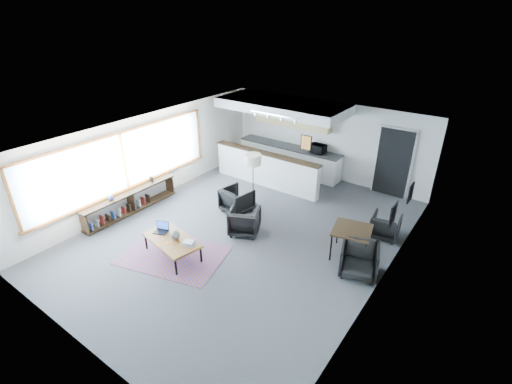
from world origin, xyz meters
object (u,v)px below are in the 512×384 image
Objects in this scene: dining_chair_near at (359,260)px; dining_table at (352,232)px; ceramic_pot at (175,235)px; armchair_right at (244,220)px; book_stack at (189,243)px; armchair_left at (237,199)px; microwave at (318,148)px; laptop at (162,228)px; dining_chair_far at (385,227)px; coffee_table at (172,240)px; floor_lamp at (253,161)px.

dining_table is at bearing 110.16° from dining_chair_near.
armchair_right is at bearing 68.25° from ceramic_pot.
book_stack is 2.54m from armchair_left.
microwave is at bearing -113.81° from armchair_right.
ceramic_pot is at bearing -171.50° from dining_chair_near.
armchair_right is at bearing -84.93° from microwave.
dining_table is (3.31, 2.40, 0.07)m from ceramic_pot.
armchair_right is (1.21, 1.68, -0.16)m from laptop.
microwave is (-3.11, 2.21, 0.81)m from dining_chair_far.
coffee_table is at bearing -92.61° from microwave.
dining_table reaches higher than laptop.
dining_table is 1.95× the size of microwave.
laptop is (-0.45, 0.11, 0.10)m from coffee_table.
dining_table is (3.47, -0.10, 0.26)m from armchair_left.
laptop reaches higher than book_stack.
laptop reaches higher than dining_chair_near.
armchair_right is 3.59m from dining_chair_far.
microwave is at bearing 59.05° from laptop.
laptop is at bearing 177.44° from coffee_table.
floor_lamp is at bearing 97.69° from book_stack.
laptop is 0.39× the size of dining_table.
dining_chair_near is (3.72, 1.88, -0.24)m from ceramic_pot.
dining_table is at bearing -11.17° from floor_lamp.
laptop is 2.48m from armchair_left.
dining_table is 4.42m from microwave.
laptop is 0.52× the size of armchair_right.
armchair_left is 1.16m from floor_lamp.
book_stack is at bearing 41.01° from dining_chair_far.
armchair_left reaches higher than armchair_right.
microwave reaches higher than book_stack.
ceramic_pot is at bearing 102.74° from armchair_left.
coffee_table is at bearing 37.73° from dining_chair_far.
armchair_left reaches higher than ceramic_pot.
ceramic_pot reaches higher than coffee_table.
laptop is 0.76× the size of microwave.
armchair_left reaches higher than dining_table.
armchair_left is at bearing 9.92° from dining_chair_far.
floor_lamp is at bearing 2.57° from dining_chair_far.
dining_chair_near is at bearing 83.33° from dining_chair_far.
armchair_right is at bearing 25.68° from dining_chair_far.
dining_chair_far reaches higher than book_stack.
microwave reaches higher than armchair_left.
coffee_table is 0.50m from book_stack.
microwave is at bearing 109.70° from dining_chair_near.
armchair_left is 0.49× the size of floor_lamp.
armchair_right is (0.69, 1.74, -0.20)m from ceramic_pot.
ceramic_pot reaches higher than dining_chair_near.
dining_chair_far is (0.41, 1.26, -0.36)m from dining_table.
armchair_right is (0.76, 1.79, -0.05)m from coffee_table.
ceramic_pot is at bearing -144.06° from dining_table.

